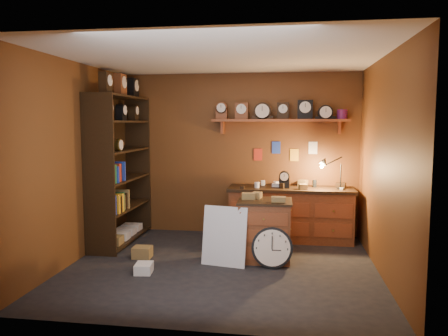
% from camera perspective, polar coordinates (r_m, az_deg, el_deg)
% --- Properties ---
extents(floor, '(4.00, 4.00, 0.00)m').
position_cam_1_polar(floor, '(5.88, -0.32, -12.75)').
color(floor, black).
rests_on(floor, ground).
extents(room_shell, '(4.02, 3.62, 2.71)m').
position_cam_1_polar(room_shell, '(5.67, 0.29, 4.29)').
color(room_shell, brown).
rests_on(room_shell, ground).
extents(shelving_unit, '(0.47, 1.60, 2.58)m').
position_cam_1_polar(shelving_unit, '(7.03, -13.66, 0.63)').
color(shelving_unit, black).
rests_on(shelving_unit, ground).
extents(workbench, '(1.99, 0.66, 1.36)m').
position_cam_1_polar(workbench, '(7.12, 8.69, -5.55)').
color(workbench, brown).
rests_on(workbench, ground).
extents(low_cabinet, '(0.74, 0.62, 0.92)m').
position_cam_1_polar(low_cabinet, '(6.06, 5.34, -7.77)').
color(low_cabinet, brown).
rests_on(low_cabinet, ground).
extents(big_round_clock, '(0.54, 0.17, 0.54)m').
position_cam_1_polar(big_round_clock, '(5.80, 6.30, -10.32)').
color(big_round_clock, black).
rests_on(big_round_clock, ground).
extents(white_panel, '(0.62, 0.28, 0.80)m').
position_cam_1_polar(white_panel, '(5.95, 0.05, -12.52)').
color(white_panel, silver).
rests_on(white_panel, ground).
extents(mini_fridge, '(0.50, 0.52, 0.46)m').
position_cam_1_polar(mini_fridge, '(7.11, 4.25, -7.53)').
color(mini_fridge, silver).
rests_on(mini_fridge, ground).
extents(floor_box_a, '(0.26, 0.22, 0.16)m').
position_cam_1_polar(floor_box_a, '(6.32, -10.62, -10.76)').
color(floor_box_a, olive).
rests_on(floor_box_a, ground).
extents(floor_box_b, '(0.23, 0.27, 0.12)m').
position_cam_1_polar(floor_box_b, '(5.72, -10.43, -12.75)').
color(floor_box_b, white).
rests_on(floor_box_b, ground).
extents(floor_box_c, '(0.33, 0.31, 0.20)m').
position_cam_1_polar(floor_box_c, '(6.64, -1.27, -9.63)').
color(floor_box_c, olive).
rests_on(floor_box_c, ground).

